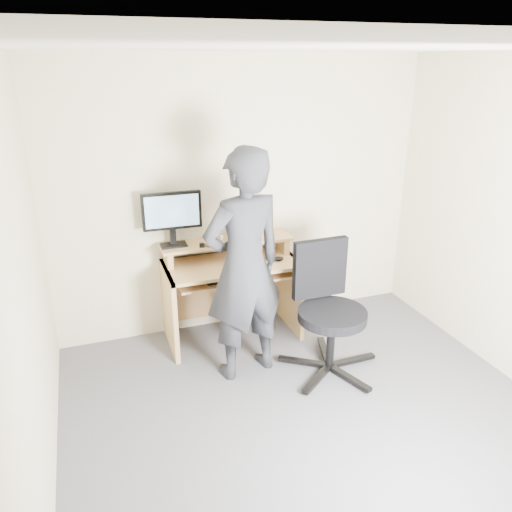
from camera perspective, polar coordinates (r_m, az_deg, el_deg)
ground at (r=3.75m, az=7.34°, el=-19.22°), size 3.50×3.50×0.00m
back_wall at (r=4.62m, az=-1.61°, el=6.67°), size 3.50×0.02×2.50m
ceiling at (r=2.85m, az=9.91°, el=22.46°), size 3.50×3.50×0.02m
desk at (r=4.60m, az=-3.05°, el=-2.71°), size 1.20×0.60×0.91m
monitor at (r=4.35m, az=-9.58°, el=4.73°), size 0.51×0.14×0.49m
external_drive at (r=4.51m, az=-2.75°, el=3.10°), size 0.10×0.14×0.20m
travel_mug at (r=4.53m, az=-2.78°, el=3.11°), size 0.09×0.09×0.19m
smartphone at (r=4.54m, az=-0.52°, el=1.98°), size 0.10×0.14×0.01m
charger at (r=4.37m, az=-6.19°, el=1.23°), size 0.05×0.05×0.03m
headphones at (r=4.57m, az=-4.79°, el=2.06°), size 0.16×0.16×0.06m
keyboard at (r=4.39m, az=-3.04°, el=-2.25°), size 0.48×0.23×0.03m
mouse at (r=4.48m, az=2.58°, el=-0.31°), size 0.11×0.09×0.04m
office_chair at (r=4.12m, az=8.19°, el=-5.51°), size 0.81×0.84×1.06m
person at (r=3.86m, az=-1.37°, el=-1.27°), size 0.77×0.59×1.88m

